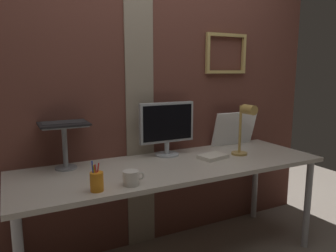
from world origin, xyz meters
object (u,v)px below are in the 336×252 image
laptop (61,115)px  whiteboard_panel (234,129)px  coffee_mug (131,178)px  pen_cup (97,181)px  monitor (167,125)px  desk_lamp (245,124)px

laptop → whiteboard_panel: (1.41, -0.03, -0.20)m
laptop → whiteboard_panel: laptop is taller
laptop → coffee_mug: laptop is taller
pen_cup → laptop: bearing=98.1°
monitor → laptop: 0.75m
whiteboard_panel → pen_cup: whiteboard_panel is taller
monitor → coffee_mug: bearing=-134.1°
desk_lamp → pen_cup: desk_lamp is taller
monitor → whiteboard_panel: 0.68m
whiteboard_panel → desk_lamp: desk_lamp is taller
desk_lamp → coffee_mug: size_ratio=3.08×
coffee_mug → desk_lamp: bearing=11.5°
desk_lamp → monitor: bearing=150.7°
monitor → coffee_mug: (-0.47, -0.48, -0.19)m
laptop → desk_lamp: (1.25, -0.36, -0.10)m
monitor → whiteboard_panel: monitor is taller
whiteboard_panel → coffee_mug: size_ratio=3.28×
pen_cup → coffee_mug: 0.20m
desk_lamp → coffee_mug: (-0.97, -0.20, -0.20)m
whiteboard_panel → desk_lamp: bearing=-116.9°
whiteboard_panel → coffee_mug: 1.25m
whiteboard_panel → monitor: bearing=-176.6°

